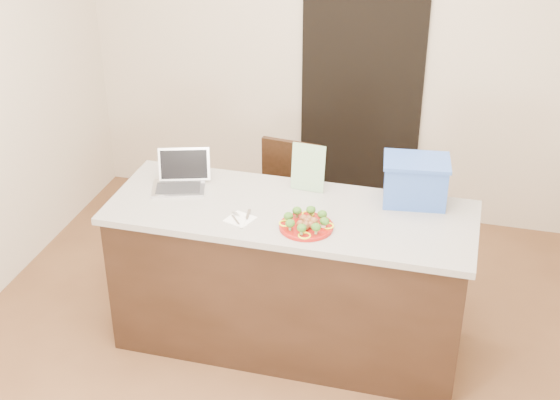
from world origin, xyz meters
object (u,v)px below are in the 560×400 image
(island, at_px, (290,277))
(napkin, at_px, (240,219))
(yogurt_bottle, at_px, (323,227))
(blue_box, at_px, (415,181))
(laptop, at_px, (181,177))
(chair, at_px, (287,201))
(plate, at_px, (306,226))

(island, bearing_deg, napkin, -143.21)
(napkin, relative_size, yogurt_bottle, 2.21)
(blue_box, bearing_deg, laptop, 179.34)
(island, height_order, yogurt_bottle, yogurt_bottle)
(island, bearing_deg, blue_box, 22.58)
(napkin, distance_m, chair, 1.04)
(yogurt_bottle, bearing_deg, blue_box, 46.41)
(plate, bearing_deg, island, 127.23)
(plate, xyz_separation_m, yogurt_bottle, (0.09, -0.01, 0.01))
(napkin, bearing_deg, island, 36.79)
(napkin, relative_size, laptop, 0.39)
(laptop, height_order, chair, laptop)
(plate, distance_m, blue_box, 0.70)
(island, height_order, laptop, laptop)
(laptop, bearing_deg, plate, -36.99)
(chair, bearing_deg, plate, -63.33)
(napkin, bearing_deg, blue_box, 26.78)
(napkin, bearing_deg, laptop, 147.10)
(laptop, distance_m, chair, 0.94)
(napkin, relative_size, blue_box, 0.34)
(napkin, relative_size, chair, 0.15)
(yogurt_bottle, relative_size, blue_box, 0.16)
(napkin, bearing_deg, yogurt_bottle, -0.02)
(napkin, height_order, blue_box, blue_box)
(yogurt_bottle, distance_m, blue_box, 0.63)
(plate, distance_m, chair, 1.10)
(plate, bearing_deg, napkin, -178.99)
(blue_box, bearing_deg, napkin, -160.52)
(island, height_order, chair, chair)
(island, relative_size, napkin, 15.10)
(plate, height_order, laptop, laptop)
(island, distance_m, chair, 0.82)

